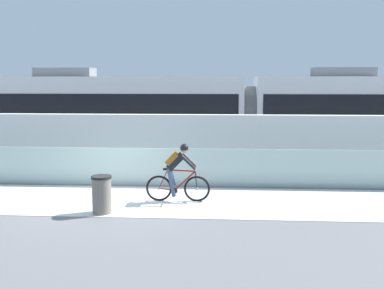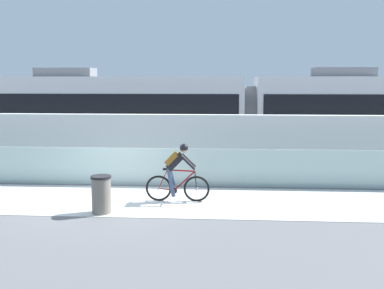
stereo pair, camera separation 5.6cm
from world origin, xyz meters
name	(u,v)px [view 1 (the left image)]	position (x,y,z in m)	size (l,w,h in m)	color
ground_plane	(110,200)	(0.00, 0.00, 0.00)	(200.00, 200.00, 0.00)	slate
bike_path_deck	(110,200)	(0.00, 0.00, 0.01)	(32.00, 3.20, 0.01)	silver
glass_parapet	(124,166)	(0.00, 1.85, 0.60)	(32.00, 0.05, 1.19)	#ADC6C1
concrete_barrier_wall	(134,144)	(0.00, 3.65, 1.06)	(32.00, 0.36, 2.12)	white
tram_rail_near	(146,161)	(0.00, 6.13, 0.00)	(32.00, 0.08, 0.01)	#595654
tram_rail_far	(151,155)	(0.00, 7.57, 0.00)	(32.00, 0.08, 0.01)	#595654
tram	(248,114)	(4.22, 6.85, 1.89)	(22.56, 2.54, 3.81)	silver
cyclist_on_bike	(177,173)	(1.90, 0.00, 0.80)	(1.77, 0.58, 1.61)	black
trash_bin	(102,195)	(0.11, -1.25, 0.48)	(0.51, 0.51, 0.96)	slate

